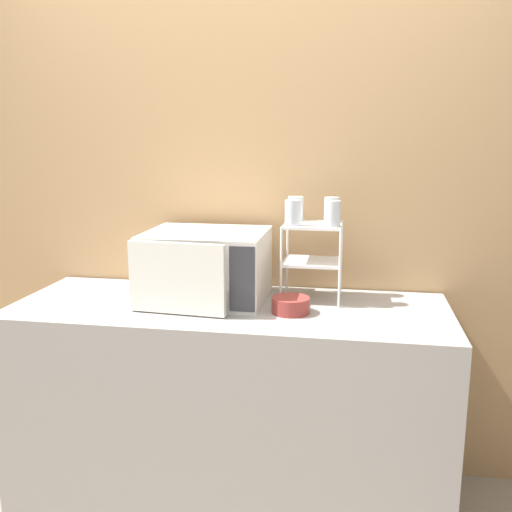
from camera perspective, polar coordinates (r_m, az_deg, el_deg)
wall_back at (r=2.71m, az=-1.03°, el=5.43°), size 8.00×0.06×2.60m
counter at (r=2.59m, az=-2.61°, el=-14.57°), size 1.84×0.68×0.91m
microwave at (r=2.47m, az=-5.11°, el=-1.01°), size 0.51×0.49×0.30m
dish_rack at (r=2.46m, az=5.67°, el=1.07°), size 0.25×0.23×0.33m
glass_front_left at (r=2.38m, az=3.70°, el=4.33°), size 0.07×0.07×0.11m
glass_back_right at (r=2.50m, az=7.59°, el=4.63°), size 0.07×0.07×0.11m
glass_front_right at (r=2.37m, az=7.67°, el=4.21°), size 0.07×0.07×0.11m
glass_back_left at (r=2.52m, az=3.98°, el=4.74°), size 0.07×0.07×0.11m
bowl at (r=2.31m, az=3.49°, el=-4.95°), size 0.15×0.15×0.06m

